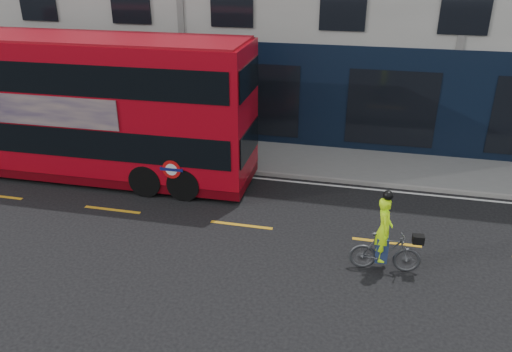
% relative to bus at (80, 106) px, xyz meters
% --- Properties ---
extents(ground, '(120.00, 120.00, 0.00)m').
position_rel_bus_xyz_m(ground, '(2.09, -3.80, -2.40)').
color(ground, black).
rests_on(ground, ground).
extents(pavement, '(60.00, 3.00, 0.12)m').
position_rel_bus_xyz_m(pavement, '(2.09, 2.70, -2.34)').
color(pavement, gray).
rests_on(pavement, ground).
extents(kerb, '(60.00, 0.12, 0.13)m').
position_rel_bus_xyz_m(kerb, '(2.09, 1.20, -2.33)').
color(kerb, gray).
rests_on(kerb, ground).
extents(road_edge_line, '(58.00, 0.10, 0.01)m').
position_rel_bus_xyz_m(road_edge_line, '(2.09, 0.90, -2.39)').
color(road_edge_line, silver).
rests_on(road_edge_line, ground).
extents(lane_dashes, '(58.00, 0.12, 0.01)m').
position_rel_bus_xyz_m(lane_dashes, '(2.09, -2.30, -2.39)').
color(lane_dashes, orange).
rests_on(lane_dashes, ground).
extents(bus, '(11.65, 2.80, 4.68)m').
position_rel_bus_xyz_m(bus, '(0.00, 0.00, 0.00)').
color(bus, '#A90614').
rests_on(bus, ground).
extents(cyclist, '(1.72, 0.61, 2.13)m').
position_rel_bus_xyz_m(cyclist, '(9.97, -3.59, -1.69)').
color(cyclist, '#484A4D').
rests_on(cyclist, ground).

